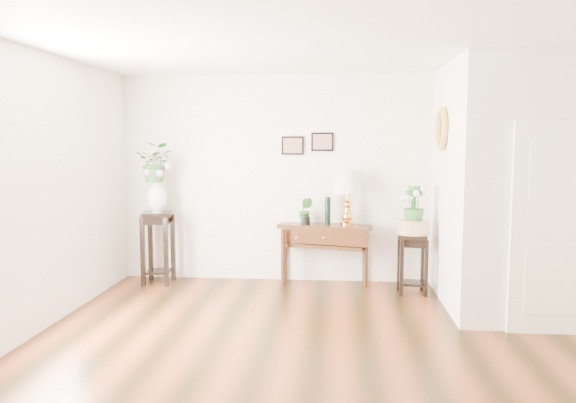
# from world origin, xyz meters

# --- Properties ---
(floor) EXTENTS (6.00, 5.50, 0.02)m
(floor) POSITION_xyz_m (0.00, 0.00, 0.00)
(floor) COLOR brown
(floor) RESTS_ON ground
(ceiling) EXTENTS (6.00, 5.50, 0.02)m
(ceiling) POSITION_xyz_m (0.00, 0.00, 2.80)
(ceiling) COLOR white
(ceiling) RESTS_ON ground
(wall_back) EXTENTS (6.00, 0.02, 2.80)m
(wall_back) POSITION_xyz_m (0.00, 2.75, 1.40)
(wall_back) COLOR white
(wall_back) RESTS_ON ground
(wall_front) EXTENTS (6.00, 0.02, 2.80)m
(wall_front) POSITION_xyz_m (0.00, -2.75, 1.40)
(wall_front) COLOR white
(wall_front) RESTS_ON ground
(wall_left) EXTENTS (0.02, 5.50, 2.80)m
(wall_left) POSITION_xyz_m (-3.00, 0.00, 1.40)
(wall_left) COLOR white
(wall_left) RESTS_ON ground
(partition) EXTENTS (1.80, 1.95, 2.80)m
(partition) POSITION_xyz_m (2.10, 1.77, 1.40)
(partition) COLOR white
(partition) RESTS_ON floor
(door) EXTENTS (0.90, 0.05, 2.10)m
(door) POSITION_xyz_m (2.10, 0.78, 1.05)
(door) COLOR white
(door) RESTS_ON floor
(art_print_left) EXTENTS (0.30, 0.02, 0.25)m
(art_print_left) POSITION_xyz_m (-0.65, 2.73, 1.85)
(art_print_left) COLOR black
(art_print_left) RESTS_ON wall_back
(art_print_right) EXTENTS (0.30, 0.02, 0.25)m
(art_print_right) POSITION_xyz_m (-0.25, 2.73, 1.90)
(art_print_right) COLOR black
(art_print_right) RESTS_ON wall_back
(wall_ornament) EXTENTS (0.07, 0.51, 0.51)m
(wall_ornament) POSITION_xyz_m (1.16, 1.90, 2.05)
(wall_ornament) COLOR gold
(wall_ornament) RESTS_ON partition
(console_table) EXTENTS (1.27, 0.69, 0.80)m
(console_table) POSITION_xyz_m (-0.21, 2.57, 0.40)
(console_table) COLOR black
(console_table) RESTS_ON floor
(table_lamp) EXTENTS (0.44, 0.44, 0.72)m
(table_lamp) POSITION_xyz_m (0.09, 2.57, 1.15)
(table_lamp) COLOR gold
(table_lamp) RESTS_ON console_table
(green_vase) EXTENTS (0.09, 0.09, 0.37)m
(green_vase) POSITION_xyz_m (-0.17, 2.57, 0.97)
(green_vase) COLOR black
(green_vase) RESTS_ON console_table
(potted_plant) EXTENTS (0.22, 0.20, 0.34)m
(potted_plant) POSITION_xyz_m (-0.46, 2.57, 0.98)
(potted_plant) COLOR #2D6C2A
(potted_plant) RESTS_ON console_table
(plant_stand_a) EXTENTS (0.43, 0.43, 0.96)m
(plant_stand_a) POSITION_xyz_m (-2.44, 2.40, 0.48)
(plant_stand_a) COLOR black
(plant_stand_a) RESTS_ON floor
(porcelain_vase) EXTENTS (0.30, 0.30, 0.45)m
(porcelain_vase) POSITION_xyz_m (-2.44, 2.40, 1.19)
(porcelain_vase) COLOR white
(porcelain_vase) RESTS_ON plant_stand_a
(lily_arrangement) EXTENTS (0.48, 0.42, 0.52)m
(lily_arrangement) POSITION_xyz_m (-2.44, 2.40, 1.63)
(lily_arrangement) COLOR #2D6C2A
(lily_arrangement) RESTS_ON porcelain_vase
(plant_stand_b) EXTENTS (0.41, 0.41, 0.76)m
(plant_stand_b) POSITION_xyz_m (0.90, 2.17, 0.38)
(plant_stand_b) COLOR black
(plant_stand_b) RESTS_ON floor
(ceramic_bowl) EXTENTS (0.49, 0.49, 0.17)m
(ceramic_bowl) POSITION_xyz_m (0.90, 2.17, 0.84)
(ceramic_bowl) COLOR #D2AF88
(ceramic_bowl) RESTS_ON plant_stand_b
(narcissus) EXTENTS (0.35, 0.35, 0.49)m
(narcissus) POSITION_xyz_m (0.90, 2.17, 1.12)
(narcissus) COLOR #2D6C2A
(narcissus) RESTS_ON ceramic_bowl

